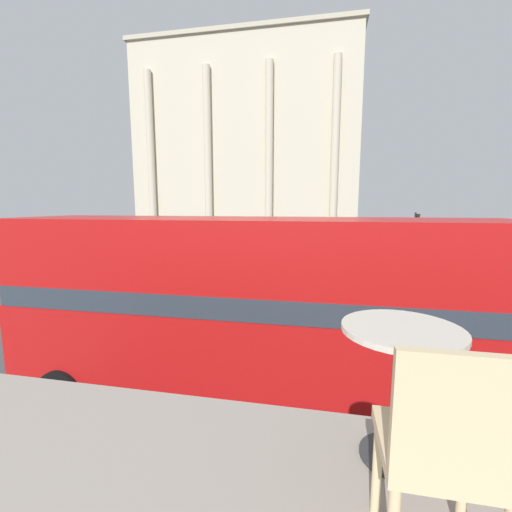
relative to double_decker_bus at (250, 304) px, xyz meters
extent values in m
cylinder|color=black|center=(3.97, 1.25, -1.87)|extent=(1.05, 0.22, 1.05)
cylinder|color=black|center=(3.97, -1.25, -1.87)|extent=(1.05, 0.22, 1.05)
cylinder|color=black|center=(-3.97, 1.25, -1.87)|extent=(1.05, 0.22, 1.05)
cylinder|color=black|center=(-3.97, -1.25, -1.87)|extent=(1.05, 0.22, 1.05)
cube|color=#B71414|center=(0.00, 0.00, -0.92)|extent=(10.74, 2.50, 1.89)
cube|color=#2D3842|center=(0.00, 0.00, 0.25)|extent=(10.53, 2.53, 0.45)
cube|color=#B71414|center=(0.00, 0.00, 1.19)|extent=(10.74, 2.50, 1.43)
cylinder|color=#2D2D30|center=(1.99, -5.43, 0.85)|extent=(0.36, 0.36, 0.02)
cylinder|color=#2D2D30|center=(1.99, -5.43, 1.20)|extent=(0.07, 0.07, 0.68)
cylinder|color=beige|center=(1.99, -5.43, 1.56)|extent=(0.60, 0.60, 0.03)
cylinder|color=#D1B789|center=(1.84, -5.80, 1.06)|extent=(0.04, 0.04, 0.44)
cylinder|color=#D1B789|center=(2.18, -5.80, 1.06)|extent=(0.04, 0.04, 0.44)
cube|color=#D1B789|center=(2.01, -5.97, 1.31)|extent=(0.40, 0.40, 0.05)
cube|color=#D1B789|center=(2.01, -6.15, 1.54)|extent=(0.40, 0.04, 0.42)
cube|color=beige|center=(-8.74, 40.73, 9.73)|extent=(27.80, 14.55, 24.25)
cube|color=#B7AD93|center=(-8.74, 40.73, 22.11)|extent=(28.40, 15.15, 0.50)
cylinder|color=beige|center=(-19.86, 33.01, 7.91)|extent=(0.90, 0.90, 20.61)
cylinder|color=beige|center=(-12.45, 33.01, 7.91)|extent=(0.90, 0.90, 20.61)
cylinder|color=beige|center=(-5.03, 33.01, 7.91)|extent=(0.90, 0.90, 20.61)
cylinder|color=beige|center=(2.38, 33.01, 7.91)|extent=(0.90, 0.90, 20.61)
cylinder|color=black|center=(-2.98, 11.54, -0.43)|extent=(0.12, 0.12, 3.92)
cube|color=black|center=(-2.80, 11.54, 1.08)|extent=(0.20, 0.24, 0.70)
sphere|color=green|center=(-2.69, 11.54, 1.23)|extent=(0.14, 0.14, 0.14)
cylinder|color=black|center=(7.71, 18.41, -0.35)|extent=(0.12, 0.12, 4.09)
cube|color=black|center=(7.89, 18.41, 1.25)|extent=(0.20, 0.24, 0.70)
sphere|color=gold|center=(8.00, 18.41, 1.40)|extent=(0.14, 0.14, 0.14)
cylinder|color=black|center=(4.91, 25.06, -2.09)|extent=(0.60, 0.18, 0.60)
cylinder|color=black|center=(4.91, 23.31, -2.09)|extent=(0.60, 0.18, 0.60)
cylinder|color=black|center=(2.11, 25.06, -2.09)|extent=(0.60, 0.18, 0.60)
cylinder|color=black|center=(2.11, 23.31, -2.09)|extent=(0.60, 0.18, 0.60)
cube|color=#B2B5BA|center=(3.51, 24.19, -1.82)|extent=(4.20, 1.75, 0.55)
cube|color=#2D3842|center=(3.31, 24.19, -1.29)|extent=(1.89, 1.61, 0.50)
cylinder|color=#282B33|center=(2.15, 28.47, -1.97)|extent=(0.14, 0.14, 0.86)
cylinder|color=#282B33|center=(2.33, 28.47, -1.97)|extent=(0.14, 0.14, 0.86)
cylinder|color=slate|center=(2.24, 28.47, -1.20)|extent=(0.32, 0.32, 0.68)
sphere|color=tan|center=(2.24, 28.47, -0.74)|extent=(0.23, 0.23, 0.23)
cylinder|color=#282B33|center=(1.25, 9.65, -2.00)|extent=(0.14, 0.14, 0.78)
cylinder|color=#282B33|center=(1.43, 9.65, -2.00)|extent=(0.14, 0.14, 0.78)
cylinder|color=#284799|center=(1.34, 9.65, -1.30)|extent=(0.32, 0.32, 0.62)
sphere|color=tan|center=(1.34, 9.65, -0.89)|extent=(0.21, 0.21, 0.21)
cylinder|color=#282B33|center=(-1.09, 25.35, -1.98)|extent=(0.14, 0.14, 0.83)
cylinder|color=#282B33|center=(-0.91, 25.35, -1.98)|extent=(0.14, 0.14, 0.83)
cylinder|color=yellow|center=(-1.00, 25.35, -1.23)|extent=(0.32, 0.32, 0.66)
sphere|color=tan|center=(-1.00, 25.35, -0.79)|extent=(0.22, 0.22, 0.22)
cylinder|color=#282B33|center=(-2.10, 11.49, -2.00)|extent=(0.14, 0.14, 0.78)
cylinder|color=#282B33|center=(-1.92, 11.49, -2.00)|extent=(0.14, 0.14, 0.78)
cylinder|color=black|center=(-2.01, 11.49, -1.30)|extent=(0.32, 0.32, 0.62)
sphere|color=tan|center=(-2.01, 11.49, -0.89)|extent=(0.21, 0.21, 0.21)
camera|label=1|loc=(1.59, -7.20, 2.18)|focal=24.00mm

